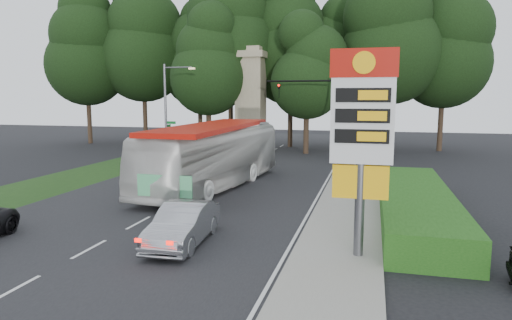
% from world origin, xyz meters
% --- Properties ---
extents(ground, '(120.00, 120.00, 0.00)m').
position_xyz_m(ground, '(0.00, 0.00, 0.00)').
color(ground, black).
rests_on(ground, ground).
extents(road_surface, '(14.00, 80.00, 0.02)m').
position_xyz_m(road_surface, '(0.00, 12.00, 0.01)').
color(road_surface, black).
rests_on(road_surface, ground).
extents(sidewalk_right, '(3.00, 80.00, 0.12)m').
position_xyz_m(sidewalk_right, '(8.50, 12.00, 0.06)').
color(sidewalk_right, gray).
rests_on(sidewalk_right, ground).
extents(grass_verge_left, '(5.00, 50.00, 0.02)m').
position_xyz_m(grass_verge_left, '(-9.50, 18.00, 0.01)').
color(grass_verge_left, '#193814').
rests_on(grass_verge_left, ground).
extents(hedge, '(3.00, 14.00, 1.20)m').
position_xyz_m(hedge, '(11.50, 8.00, 0.60)').
color(hedge, '#1C4B14').
rests_on(hedge, ground).
extents(gas_station_pylon, '(2.10, 0.45, 6.85)m').
position_xyz_m(gas_station_pylon, '(9.20, 1.99, 4.45)').
color(gas_station_pylon, '#59595E').
rests_on(gas_station_pylon, ground).
extents(traffic_signal_mast, '(6.10, 0.35, 7.20)m').
position_xyz_m(traffic_signal_mast, '(5.68, 24.00, 4.67)').
color(traffic_signal_mast, black).
rests_on(traffic_signal_mast, ground).
extents(streetlight_signs, '(2.75, 0.98, 8.00)m').
position_xyz_m(streetlight_signs, '(-6.99, 22.01, 4.44)').
color(streetlight_signs, '#59595E').
rests_on(streetlight_signs, ground).
extents(monument, '(3.00, 3.00, 10.05)m').
position_xyz_m(monument, '(-2.00, 30.00, 5.10)').
color(monument, gray).
rests_on(monument, ground).
extents(tree_far_west, '(8.96, 8.96, 17.60)m').
position_xyz_m(tree_far_west, '(-22.00, 33.00, 10.68)').
color(tree_far_west, '#2D2116').
rests_on(tree_far_west, ground).
extents(tree_west_mid, '(9.80, 9.80, 19.25)m').
position_xyz_m(tree_west_mid, '(-16.00, 35.00, 11.69)').
color(tree_west_mid, '#2D2116').
rests_on(tree_west_mid, ground).
extents(tree_west_near, '(8.40, 8.40, 16.50)m').
position_xyz_m(tree_west_near, '(-10.00, 37.00, 10.02)').
color(tree_west_near, '#2D2116').
rests_on(tree_west_near, ground).
extents(tree_center_left, '(10.08, 10.08, 19.80)m').
position_xyz_m(tree_center_left, '(-5.00, 33.00, 12.02)').
color(tree_center_left, '#2D2116').
rests_on(tree_center_left, ground).
extents(tree_center_right, '(9.24, 9.24, 18.15)m').
position_xyz_m(tree_center_right, '(1.00, 35.00, 11.02)').
color(tree_center_right, '#2D2116').
rests_on(tree_center_right, ground).
extents(tree_east_near, '(8.12, 8.12, 15.95)m').
position_xyz_m(tree_east_near, '(6.00, 37.00, 9.68)').
color(tree_east_near, '#2D2116').
rests_on(tree_east_near, ground).
extents(tree_east_mid, '(9.52, 9.52, 18.70)m').
position_xyz_m(tree_east_mid, '(11.00, 33.00, 11.35)').
color(tree_east_mid, '#2D2116').
rests_on(tree_east_mid, ground).
extents(tree_far_east, '(8.68, 8.68, 17.05)m').
position_xyz_m(tree_far_east, '(16.00, 35.00, 10.35)').
color(tree_far_east, '#2D2116').
rests_on(tree_far_east, ground).
extents(tree_monument_left, '(7.28, 7.28, 14.30)m').
position_xyz_m(tree_monument_left, '(-6.00, 29.00, 8.68)').
color(tree_monument_left, '#2D2116').
rests_on(tree_monument_left, ground).
extents(tree_monument_right, '(6.72, 6.72, 13.20)m').
position_xyz_m(tree_monument_right, '(3.50, 29.50, 8.01)').
color(tree_monument_right, '#2D2116').
rests_on(tree_monument_right, ground).
extents(transit_bus, '(4.77, 13.69, 3.73)m').
position_xyz_m(transit_bus, '(0.50, 12.12, 1.87)').
color(transit_bus, silver).
rests_on(transit_bus, ground).
extents(sedan_silver, '(1.84, 4.59, 1.48)m').
position_xyz_m(sedan_silver, '(2.95, 1.92, 0.74)').
color(sedan_silver, '#9B9CA2').
rests_on(sedan_silver, ground).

